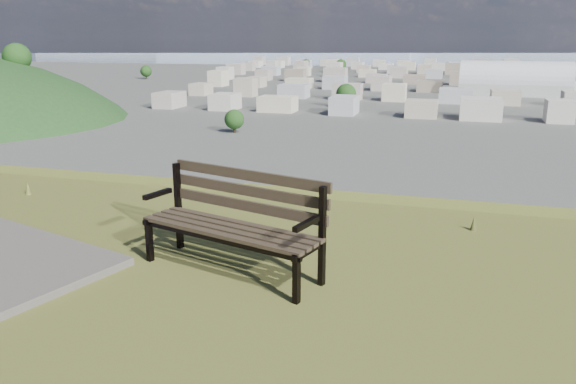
% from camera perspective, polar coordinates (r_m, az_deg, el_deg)
% --- Properties ---
extents(park_bench, '(1.96, 1.09, 0.98)m').
position_cam_1_polar(park_bench, '(5.53, -5.30, -2.51)').
color(park_bench, '#3B2F22').
rests_on(park_bench, hilltop_mesa).
extents(grass_tufts, '(12.49, 7.38, 0.28)m').
position_cam_1_polar(grass_tufts, '(4.49, -20.29, -13.99)').
color(grass_tufts, brown).
rests_on(grass_tufts, hilltop_mesa).
extents(arena, '(51.71, 23.71, 21.44)m').
position_cam_1_polar(arena, '(299.02, 21.96, 10.10)').
color(arena, beige).
rests_on(arena, ground).
extents(city_blocks, '(395.00, 361.00, 7.00)m').
position_cam_1_polar(city_blocks, '(398.75, 16.53, 11.41)').
color(city_blocks, beige).
rests_on(city_blocks, ground).
extents(city_trees, '(406.52, 387.20, 9.98)m').
position_cam_1_polar(city_trees, '(324.62, 11.67, 11.18)').
color(city_trees, '#322419').
rests_on(city_trees, ground).
extents(bay_water, '(2400.00, 700.00, 0.12)m').
position_cam_1_polar(bay_water, '(904.00, 16.83, 13.08)').
color(bay_water, '#8398A6').
rests_on(bay_water, ground).
extents(far_hills, '(2050.00, 340.00, 60.00)m').
position_cam_1_polar(far_hills, '(1407.92, 14.45, 14.91)').
color(far_hills, '#9EA9C4').
rests_on(far_hills, ground).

